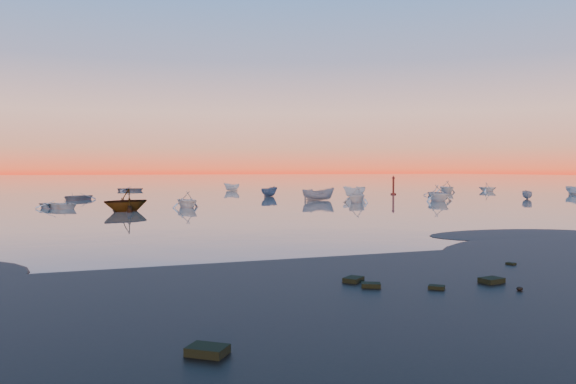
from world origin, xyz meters
name	(u,v)px	position (x,y,z in m)	size (l,w,h in m)	color
ground	(160,187)	(0.00, 100.00, 0.00)	(600.00, 600.00, 0.00)	#645C53
mud_lobes	(422,245)	(0.00, -1.00, 0.01)	(140.00, 6.00, 0.07)	black
moored_fleet	(203,196)	(0.00, 53.00, 0.00)	(124.00, 58.00, 1.20)	silver
boat_near_left	(60,208)	(-17.79, 33.39, 0.00)	(4.49, 1.87, 1.12)	silver
boat_near_center	(318,200)	(10.93, 37.65, 0.00)	(4.30, 1.82, 1.49)	gray
channel_marker	(393,187)	(27.84, 48.75, 1.16)	(0.83, 0.83, 2.94)	#3F110D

